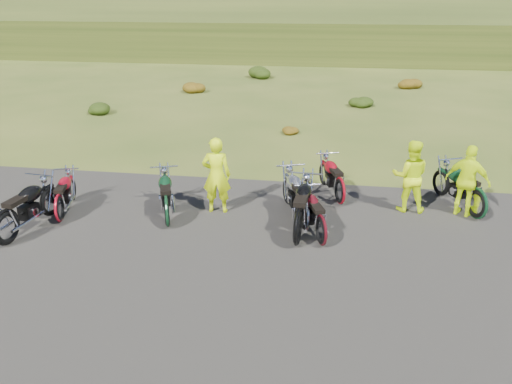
% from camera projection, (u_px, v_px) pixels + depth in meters
% --- Properties ---
extents(ground, '(300.00, 300.00, 0.00)m').
position_uv_depth(ground, '(267.00, 249.00, 10.63)').
color(ground, '#374918').
rests_on(ground, ground).
extents(gravel_pad, '(20.00, 12.00, 0.04)m').
position_uv_depth(gravel_pad, '(252.00, 302.00, 8.80)').
color(gravel_pad, black).
rests_on(gravel_pad, ground).
extents(hill_slope, '(300.00, 45.97, 9.37)m').
position_uv_depth(hill_slope, '(325.00, 39.00, 56.44)').
color(hill_slope, '#2B3C14').
rests_on(hill_slope, ground).
extents(hill_plateau, '(300.00, 90.00, 9.17)m').
position_uv_depth(hill_plateau, '(331.00, 15.00, 111.40)').
color(hill_plateau, '#2B3C14').
rests_on(hill_plateau, ground).
extents(shrub_1, '(1.03, 1.03, 0.61)m').
position_uv_depth(shrub_1, '(98.00, 107.00, 22.14)').
color(shrub_1, black).
rests_on(shrub_1, ground).
extents(shrub_2, '(1.30, 1.30, 0.77)m').
position_uv_depth(shrub_2, '(193.00, 86.00, 26.56)').
color(shrub_2, brown).
rests_on(shrub_2, ground).
extents(shrub_3, '(1.56, 1.56, 0.92)m').
position_uv_depth(shrub_3, '(261.00, 71.00, 30.98)').
color(shrub_3, black).
rests_on(shrub_3, ground).
extents(shrub_4, '(0.77, 0.77, 0.45)m').
position_uv_depth(shrub_4, '(288.00, 128.00, 19.03)').
color(shrub_4, brown).
rests_on(shrub_4, ground).
extents(shrub_5, '(1.03, 1.03, 0.61)m').
position_uv_depth(shrub_5, '(360.00, 100.00, 23.45)').
color(shrub_5, black).
rests_on(shrub_5, ground).
extents(shrub_6, '(1.30, 1.30, 0.77)m').
position_uv_depth(shrub_6, '(409.00, 81.00, 27.87)').
color(shrub_6, brown).
rests_on(shrub_6, ground).
extents(motorcycle_0, '(0.98, 2.32, 1.18)m').
position_uv_depth(motorcycle_0, '(10.00, 245.00, 10.78)').
color(motorcycle_0, black).
rests_on(motorcycle_0, ground).
extents(motorcycle_1, '(1.09, 1.97, 0.98)m').
position_uv_depth(motorcycle_1, '(61.00, 222.00, 11.86)').
color(motorcycle_1, maroon).
rests_on(motorcycle_1, ground).
extents(motorcycle_2, '(1.35, 2.20, 1.09)m').
position_uv_depth(motorcycle_2, '(168.00, 227.00, 11.62)').
color(motorcycle_2, black).
rests_on(motorcycle_2, ground).
extents(motorcycle_3, '(1.44, 2.35, 1.17)m').
position_uv_depth(motorcycle_3, '(303.00, 230.00, 11.46)').
color(motorcycle_3, '#ABACB0').
rests_on(motorcycle_3, ground).
extents(motorcycle_4, '(1.26, 2.02, 1.00)m').
position_uv_depth(motorcycle_4, '(320.00, 245.00, 10.77)').
color(motorcycle_4, '#410A11').
rests_on(motorcycle_4, ground).
extents(motorcycle_5, '(0.91, 2.36, 1.21)m').
position_uv_depth(motorcycle_5, '(297.00, 245.00, 10.77)').
color(motorcycle_5, black).
rests_on(motorcycle_5, ground).
extents(motorcycle_6, '(1.28, 2.10, 1.04)m').
position_uv_depth(motorcycle_6, '(339.00, 204.00, 12.83)').
color(motorcycle_6, maroon).
rests_on(motorcycle_6, ground).
extents(motorcycle_7, '(1.52, 2.29, 1.14)m').
position_uv_depth(motorcycle_7, '(474.00, 219.00, 12.01)').
color(motorcycle_7, '#0E341B').
rests_on(motorcycle_7, ground).
extents(person_middle, '(0.73, 0.52, 1.89)m').
position_uv_depth(person_middle, '(216.00, 176.00, 12.03)').
color(person_middle, '#CCE90C').
rests_on(person_middle, ground).
extents(person_right_a, '(0.90, 0.72, 1.79)m').
position_uv_depth(person_right_a, '(410.00, 177.00, 12.12)').
color(person_right_a, '#CCE90C').
rests_on(person_right_a, ground).
extents(person_right_b, '(1.11, 0.86, 1.75)m').
position_uv_depth(person_right_b, '(467.00, 182.00, 11.86)').
color(person_right_b, '#CCE90C').
rests_on(person_right_b, ground).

